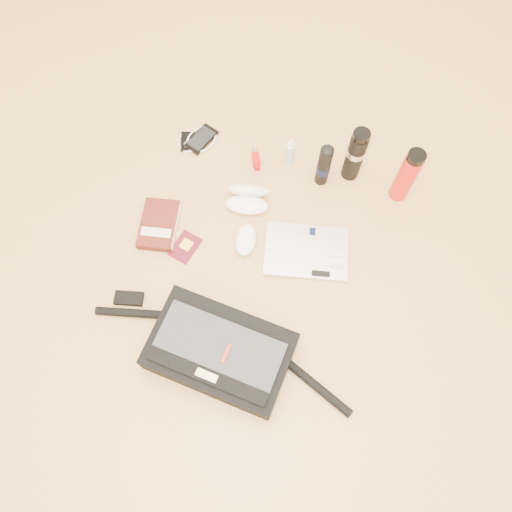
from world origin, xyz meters
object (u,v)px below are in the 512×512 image
messenger_bag (219,351)px  book (159,225)px  thermos_black (355,155)px  thermos_red (407,176)px  laptop (307,252)px

messenger_bag → book: messenger_bag is taller
thermos_black → book: bearing=-145.3°
messenger_bag → book: (-0.35, 0.36, -0.04)m
messenger_bag → thermos_red: (0.42, 0.74, 0.07)m
laptop → thermos_black: size_ratio=1.31×
book → thermos_black: bearing=24.2°
messenger_bag → thermos_red: 0.85m
book → thermos_black: (0.59, 0.41, 0.10)m
thermos_black → thermos_red: (0.18, -0.03, 0.00)m
thermos_red → laptop: bearing=-128.5°
messenger_bag → book: 0.50m
laptop → book: bearing=174.2°
laptop → thermos_red: thermos_red is taller
messenger_bag → book: size_ratio=4.20×
laptop → thermos_red: (0.25, 0.32, 0.11)m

